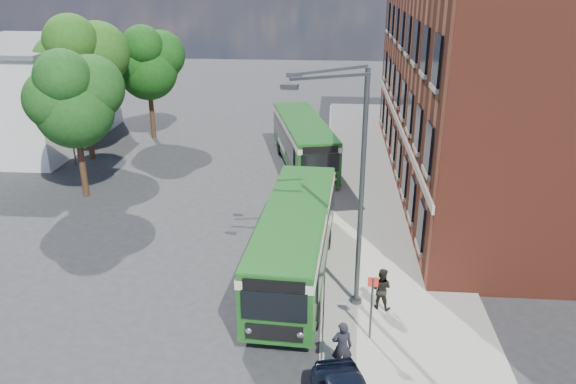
{
  "coord_description": "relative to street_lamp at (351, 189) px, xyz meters",
  "views": [
    {
      "loc": [
        4.08,
        -20.48,
        11.96
      ],
      "look_at": [
        2.12,
        3.98,
        2.2
      ],
      "focal_mm": 35.0,
      "sensor_mm": 36.0,
      "label": 1
    }
  ],
  "objects": [
    {
      "name": "ground",
      "position": [
        -4.84,
        2.0,
        -4.79
      ],
      "size": [
        120.0,
        120.0,
        0.0
      ],
      "primitive_type": "plane",
      "color": "#2C2C2E",
      "rests_on": "ground"
    },
    {
      "name": "pedestrian_a",
      "position": [
        -0.24,
        -4.0,
        -3.74
      ],
      "size": [
        0.71,
        0.52,
        1.8
      ],
      "primitive_type": "imported",
      "rotation": [
        0.0,
        0.0,
        3.29
      ],
      "color": "black",
      "rests_on": "pavement"
    },
    {
      "name": "tree_left",
      "position": [
        -14.44,
        9.94,
        0.84
      ],
      "size": [
        4.91,
        4.67,
        8.3
      ],
      "color": "#3B2415",
      "rests_on": "ground"
    },
    {
      "name": "flagpole",
      "position": [
        -17.29,
        15.0,
        0.15
      ],
      "size": [
        0.95,
        0.1,
        9.0
      ],
      "color": "#3B3F41",
      "rests_on": "ground"
    },
    {
      "name": "tree_right",
      "position": [
        -14.16,
        21.79,
        0.92
      ],
      "size": [
        4.98,
        4.74,
        8.41
      ],
      "color": "#3B2415",
      "rests_on": "ground"
    },
    {
      "name": "pavement",
      "position": [
        2.16,
        10.0,
        -4.72
      ],
      "size": [
        6.0,
        48.0,
        0.15
      ],
      "primitive_type": "cube",
      "color": "#99968B",
      "rests_on": "ground"
    },
    {
      "name": "bus_front",
      "position": [
        -2.11,
        2.07,
        -2.96
      ],
      "size": [
        3.19,
        10.99,
        3.02
      ],
      "color": "#1E581D",
      "rests_on": "ground"
    },
    {
      "name": "bus_stop_sign",
      "position": [
        0.76,
        -2.2,
        -3.28
      ],
      "size": [
        0.35,
        0.08,
        2.52
      ],
      "color": "#3B3F41",
      "rests_on": "ground"
    },
    {
      "name": "brick_office",
      "position": [
        9.16,
        14.0,
        2.18
      ],
      "size": [
        12.1,
        26.0,
        14.2
      ],
      "color": "maroon",
      "rests_on": "ground"
    },
    {
      "name": "pedestrian_b",
      "position": [
        1.25,
        -0.3,
        -3.82
      ],
      "size": [
        0.95,
        0.84,
        1.63
      ],
      "primitive_type": "imported",
      "rotation": [
        0.0,
        0.0,
        2.81
      ],
      "color": "black",
      "rests_on": "pavement"
    },
    {
      "name": "kerb_line",
      "position": [
        -0.89,
        10.0,
        -4.79
      ],
      "size": [
        0.12,
        48.0,
        0.01
      ],
      "primitive_type": "cube",
      "color": "beige",
      "rests_on": "ground"
    },
    {
      "name": "street_lamp",
      "position": [
        0.0,
        0.0,
        0.0
      ],
      "size": [
        2.96,
        2.38,
        9.0
      ],
      "color": "#3B3F41",
      "rests_on": "ground"
    },
    {
      "name": "white_building",
      "position": [
        -22.84,
        20.0,
        -1.13
      ],
      "size": [
        9.4,
        13.4,
        7.3
      ],
      "color": "silver",
      "rests_on": "ground"
    },
    {
      "name": "tree_mid",
      "position": [
        -16.8,
        16.54,
        1.68
      ],
      "size": [
        5.64,
        5.37,
        9.53
      ],
      "color": "#3B2415",
      "rests_on": "ground"
    },
    {
      "name": "bus_rear",
      "position": [
        -2.55,
        16.34,
        -2.96
      ],
      "size": [
        4.94,
        11.08,
        3.02
      ],
      "color": "#1C551C",
      "rests_on": "ground"
    }
  ]
}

